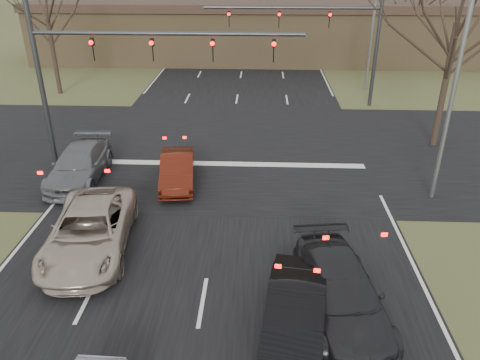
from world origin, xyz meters
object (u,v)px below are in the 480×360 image
object	(u,v)px
car_black_hatch	(295,312)
car_grey_ahead	(79,165)
car_silver_suv	(90,231)
building	(265,29)
car_charcoal_sedan	(341,293)
car_red_ahead	(177,170)
mast_arm_near	(108,59)
streetlight_right_near	(454,66)
mast_arm_far	(334,28)
streetlight_right_far	(372,11)

from	to	relation	value
car_black_hatch	car_grey_ahead	bearing A→B (deg)	142.90
car_silver_suv	car_grey_ahead	xyz separation A→B (m)	(-2.32, 5.50, -0.05)
building	car_charcoal_sedan	world-z (taller)	building
car_grey_ahead	car_red_ahead	bearing A→B (deg)	-5.07
mast_arm_near	streetlight_right_near	world-z (taller)	streetlight_right_near
mast_arm_far	car_grey_ahead	xyz separation A→B (m)	(-12.68, -11.95, -4.27)
car_black_hatch	mast_arm_near	bearing A→B (deg)	133.27
building	mast_arm_near	distance (m)	26.14
mast_arm_near	car_silver_suv	distance (m)	8.66
mast_arm_far	streetlight_right_near	world-z (taller)	streetlight_right_near
mast_arm_near	car_red_ahead	world-z (taller)	mast_arm_near
building	car_grey_ahead	world-z (taller)	building
car_silver_suv	car_black_hatch	size ratio (longest dim) A/B	1.30
streetlight_right_far	car_red_ahead	world-z (taller)	streetlight_right_far
car_black_hatch	car_grey_ahead	xyz separation A→B (m)	(-9.16, 9.15, 0.02)
building	mast_arm_far	world-z (taller)	mast_arm_far
car_charcoal_sedan	streetlight_right_far	bearing A→B (deg)	69.74
car_silver_suv	streetlight_right_near	bearing A→B (deg)	12.34
streetlight_right_near	car_silver_suv	distance (m)	14.55
car_silver_suv	car_red_ahead	size ratio (longest dim) A/B	1.39
mast_arm_near	mast_arm_far	bearing A→B (deg)	41.22
mast_arm_far	streetlight_right_far	xyz separation A→B (m)	(3.14, 4.00, 0.57)
car_grey_ahead	car_red_ahead	world-z (taller)	car_grey_ahead
car_black_hatch	car_charcoal_sedan	distance (m)	1.57
building	streetlight_right_far	world-z (taller)	streetlight_right_far
building	car_black_hatch	xyz separation A→B (m)	(0.66, -36.10, -1.94)
car_silver_suv	car_grey_ahead	size ratio (longest dim) A/B	1.12
building	car_red_ahead	distance (m)	27.54
car_charcoal_sedan	car_red_ahead	world-z (taller)	car_charcoal_sedan
building	mast_arm_far	xyz separation A→B (m)	(4.18, -15.00, 2.35)
car_silver_suv	car_charcoal_sedan	bearing A→B (deg)	-25.70
car_grey_ahead	building	bearing A→B (deg)	70.28
car_black_hatch	car_red_ahead	xyz separation A→B (m)	(-4.66, 8.93, -0.05)
mast_arm_near	streetlight_right_near	bearing A→B (deg)	-12.05
building	mast_arm_far	size ratio (longest dim) A/B	3.81
building	car_charcoal_sedan	bearing A→B (deg)	-86.76
streetlight_right_far	car_red_ahead	distance (m)	20.35
car_black_hatch	car_charcoal_sedan	xyz separation A→B (m)	(1.34, 0.81, 0.03)
car_grey_ahead	car_black_hatch	bearing A→B (deg)	-47.18
mast_arm_near	streetlight_right_far	size ratio (longest dim) A/B	1.21
streetlight_right_far	car_charcoal_sedan	bearing A→B (deg)	-102.36
streetlight_right_far	car_red_ahead	bearing A→B (deg)	-124.99
car_charcoal_sedan	car_silver_suv	bearing A→B (deg)	152.97
car_red_ahead	streetlight_right_near	bearing A→B (deg)	-11.38
car_silver_suv	building	bearing A→B (deg)	72.65
streetlight_right_near	car_grey_ahead	bearing A→B (deg)	176.09
mast_arm_far	car_charcoal_sedan	world-z (taller)	mast_arm_far
streetlight_right_far	car_silver_suv	bearing A→B (deg)	-122.19
streetlight_right_near	car_grey_ahead	distance (m)	16.10
building	car_silver_suv	distance (m)	33.09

